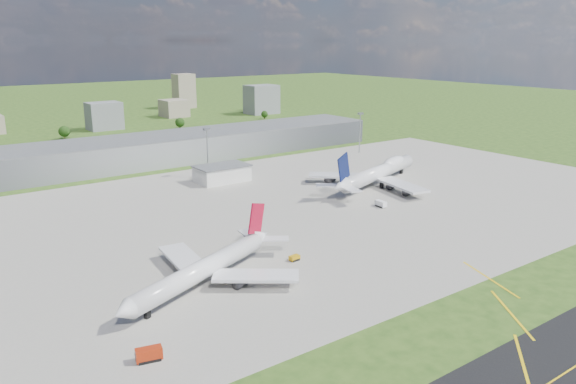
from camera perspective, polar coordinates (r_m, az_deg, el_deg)
ground at (r=330.35m, az=-12.50°, el=2.50°), size 1400.00×1400.00×0.00m
apron at (r=242.21m, az=0.34°, el=-1.70°), size 360.00×190.00×0.08m
terminal at (r=342.42m, az=-13.59°, el=4.16°), size 300.00×42.00×15.00m
ops_building at (r=289.99m, az=-6.72°, el=1.83°), size 26.00×16.00×8.00m
mast_center at (r=300.15m, az=-8.21°, el=4.91°), size 3.50×2.00×25.90m
mast_east at (r=364.00m, az=7.33°, el=6.72°), size 3.50×2.00×25.90m
airliner_red_twin at (r=169.32m, az=-8.27°, el=-7.67°), size 65.32×49.29×18.90m
airliner_blue_quad at (r=286.22m, az=9.21°, el=1.99°), size 81.19×62.14×21.85m
crash_tender at (r=135.69m, az=-13.94°, el=-15.75°), size 6.35×3.88×3.11m
tug_yellow at (r=185.98m, az=0.66°, el=-6.74°), size 3.71×2.39×1.77m
van_white_near at (r=247.50m, az=9.41°, el=-1.22°), size 2.76×5.55×2.74m
van_white_far at (r=274.52m, az=12.97°, el=0.17°), size 4.40×2.22×2.28m
bldg_c at (r=483.41m, az=-18.17°, el=7.36°), size 26.00×20.00×22.00m
bldg_ce at (r=549.73m, az=-11.50°, el=8.34°), size 22.00×24.00×16.00m
bldg_e at (r=561.65m, az=-2.70°, el=9.38°), size 30.00×22.00×28.00m
bldg_tall_e at (r=619.72m, az=-10.53°, el=10.06°), size 20.00×18.00×36.00m
tree_c at (r=444.54m, az=-21.79°, el=5.73°), size 8.10×8.10×9.90m
tree_e at (r=470.01m, az=-10.94°, el=6.95°), size 7.65×7.65×9.35m
tree_far_e at (r=522.75m, az=-2.40°, el=7.91°), size 6.30×6.30×7.70m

